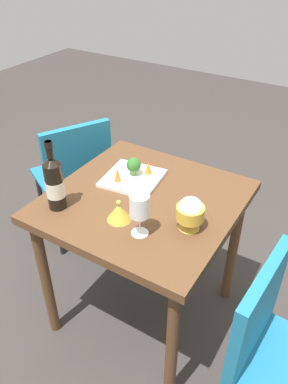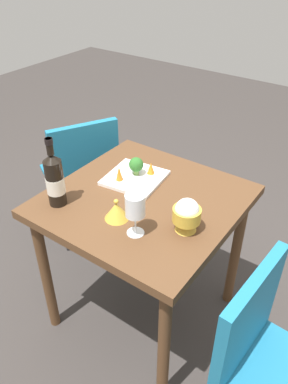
{
  "view_description": "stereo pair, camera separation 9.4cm",
  "coord_description": "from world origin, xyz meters",
  "px_view_note": "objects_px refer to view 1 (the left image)",
  "views": [
    {
      "loc": [
        -1.15,
        -0.71,
        1.73
      ],
      "look_at": [
        0.0,
        0.0,
        0.79
      ],
      "focal_mm": 35.82,
      "sensor_mm": 36.0,
      "label": 1
    },
    {
      "loc": [
        -1.1,
        -0.79,
        1.73
      ],
      "look_at": [
        0.0,
        0.0,
        0.79
      ],
      "focal_mm": 35.82,
      "sensor_mm": 36.0,
      "label": 2
    }
  ],
  "objects_px": {
    "wine_bottle": "(54,183)",
    "serving_plate": "(133,178)",
    "rice_bowl": "(190,213)",
    "chair_near_window": "(272,345)",
    "wine_glass": "(140,207)",
    "broccoli_floret": "(134,165)",
    "chair_by_wall": "(75,171)",
    "carrot_garnish_left": "(117,174)",
    "rice_bowl_lid": "(119,212)",
    "carrot_garnish_right": "(148,168)"
  },
  "relations": [
    {
      "from": "wine_bottle",
      "to": "chair_by_wall",
      "type": "bearing_deg",
      "value": 35.73
    },
    {
      "from": "chair_near_window",
      "to": "serving_plate",
      "type": "relative_size",
      "value": 3.04
    },
    {
      "from": "wine_bottle",
      "to": "rice_bowl_lid",
      "type": "distance_m",
      "value": 0.29
    },
    {
      "from": "rice_bowl",
      "to": "rice_bowl_lid",
      "type": "height_order",
      "value": "rice_bowl"
    },
    {
      "from": "chair_near_window",
      "to": "broccoli_floret",
      "type": "distance_m",
      "value": 0.93
    },
    {
      "from": "chair_near_window",
      "to": "wine_bottle",
      "type": "bearing_deg",
      "value": -86.19
    },
    {
      "from": "wine_glass",
      "to": "serving_plate",
      "type": "relative_size",
      "value": 0.64
    },
    {
      "from": "wine_bottle",
      "to": "carrot_garnish_right",
      "type": "height_order",
      "value": "wine_bottle"
    },
    {
      "from": "wine_glass",
      "to": "carrot_garnish_right",
      "type": "relative_size",
      "value": 3.11
    },
    {
      "from": "rice_bowl_lid",
      "to": "rice_bowl",
      "type": "bearing_deg",
      "value": -69.1
    },
    {
      "from": "chair_near_window",
      "to": "carrot_garnish_left",
      "type": "distance_m",
      "value": 0.92
    },
    {
      "from": "serving_plate",
      "to": "broccoli_floret",
      "type": "height_order",
      "value": "broccoli_floret"
    },
    {
      "from": "chair_by_wall",
      "to": "carrot_garnish_right",
      "type": "bearing_deg",
      "value": -74.18
    },
    {
      "from": "wine_glass",
      "to": "rice_bowl",
      "type": "relative_size",
      "value": 1.26
    },
    {
      "from": "rice_bowl_lid",
      "to": "carrot_garnish_left",
      "type": "bearing_deg",
      "value": 36.18
    },
    {
      "from": "wine_bottle",
      "to": "wine_glass",
      "type": "height_order",
      "value": "wine_bottle"
    },
    {
      "from": "serving_plate",
      "to": "broccoli_floret",
      "type": "xyz_separation_m",
      "value": [
        0.02,
        0.01,
        0.06
      ]
    },
    {
      "from": "rice_bowl",
      "to": "rice_bowl_lid",
      "type": "distance_m",
      "value": 0.28
    },
    {
      "from": "serving_plate",
      "to": "chair_near_window",
      "type": "bearing_deg",
      "value": -113.21
    },
    {
      "from": "carrot_garnish_left",
      "to": "wine_glass",
      "type": "bearing_deg",
      "value": -131.64
    },
    {
      "from": "chair_near_window",
      "to": "carrot_garnish_left",
      "type": "height_order",
      "value": "chair_near_window"
    },
    {
      "from": "rice_bowl_lid",
      "to": "serving_plate",
      "type": "height_order",
      "value": "rice_bowl_lid"
    },
    {
      "from": "chair_near_window",
      "to": "rice_bowl_lid",
      "type": "bearing_deg",
      "value": -91.67
    },
    {
      "from": "chair_by_wall",
      "to": "rice_bowl",
      "type": "bearing_deg",
      "value": -83.8
    },
    {
      "from": "chair_near_window",
      "to": "wine_glass",
      "type": "relative_size",
      "value": 4.75
    },
    {
      "from": "chair_near_window",
      "to": "rice_bowl",
      "type": "xyz_separation_m",
      "value": [
        0.17,
        0.42,
        0.3
      ]
    },
    {
      "from": "chair_by_wall",
      "to": "wine_glass",
      "type": "relative_size",
      "value": 4.75
    },
    {
      "from": "chair_near_window",
      "to": "carrot_garnish_left",
      "type": "xyz_separation_m",
      "value": [
        0.28,
        0.84,
        0.28
      ]
    },
    {
      "from": "wine_glass",
      "to": "serving_plate",
      "type": "xyz_separation_m",
      "value": [
        0.31,
        0.23,
        -0.12
      ]
    },
    {
      "from": "chair_near_window",
      "to": "carrot_garnish_right",
      "type": "height_order",
      "value": "chair_near_window"
    },
    {
      "from": "wine_glass",
      "to": "rice_bowl",
      "type": "xyz_separation_m",
      "value": [
        0.13,
        -0.15,
        -0.05
      ]
    },
    {
      "from": "wine_bottle",
      "to": "carrot_garnish_left",
      "type": "relative_size",
      "value": 4.42
    },
    {
      "from": "rice_bowl",
      "to": "serving_plate",
      "type": "xyz_separation_m",
      "value": [
        0.17,
        0.38,
        -0.07
      ]
    },
    {
      "from": "carrot_garnish_right",
      "to": "rice_bowl",
      "type": "bearing_deg",
      "value": -125.9
    },
    {
      "from": "chair_near_window",
      "to": "wine_glass",
      "type": "bearing_deg",
      "value": -89.77
    },
    {
      "from": "chair_near_window",
      "to": "carrot_garnish_right",
      "type": "relative_size",
      "value": 14.79
    },
    {
      "from": "chair_by_wall",
      "to": "broccoli_floret",
      "type": "distance_m",
      "value": 0.63
    },
    {
      "from": "chair_near_window",
      "to": "rice_bowl",
      "type": "distance_m",
      "value": 0.54
    },
    {
      "from": "wine_bottle",
      "to": "rice_bowl",
      "type": "relative_size",
      "value": 2.16
    },
    {
      "from": "chair_by_wall",
      "to": "rice_bowl_lid",
      "type": "distance_m",
      "value": 0.84
    },
    {
      "from": "wine_glass",
      "to": "carrot_garnish_left",
      "type": "height_order",
      "value": "wine_glass"
    },
    {
      "from": "carrot_garnish_right",
      "to": "serving_plate",
      "type": "bearing_deg",
      "value": 145.3
    },
    {
      "from": "rice_bowl",
      "to": "serving_plate",
      "type": "bearing_deg",
      "value": 65.08
    },
    {
      "from": "chair_near_window",
      "to": "carrot_garnish_right",
      "type": "bearing_deg",
      "value": -114.5
    },
    {
      "from": "wine_bottle",
      "to": "serving_plate",
      "type": "distance_m",
      "value": 0.39
    },
    {
      "from": "broccoli_floret",
      "to": "carrot_garnish_left",
      "type": "height_order",
      "value": "broccoli_floret"
    },
    {
      "from": "rice_bowl_lid",
      "to": "carrot_garnish_left",
      "type": "relative_size",
      "value": 1.44
    },
    {
      "from": "wine_glass",
      "to": "carrot_garnish_right",
      "type": "distance_m",
      "value": 0.42
    },
    {
      "from": "rice_bowl_lid",
      "to": "wine_bottle",
      "type": "bearing_deg",
      "value": 103.66
    },
    {
      "from": "wine_bottle",
      "to": "carrot_garnish_right",
      "type": "distance_m",
      "value": 0.46
    }
  ]
}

